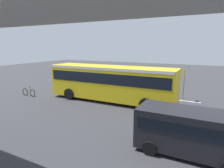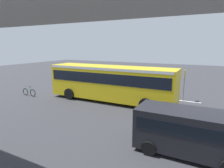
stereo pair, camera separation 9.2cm
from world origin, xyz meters
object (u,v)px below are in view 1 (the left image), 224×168
(parked_van, at_px, (191,129))
(traffic_sign, at_px, (184,80))
(city_bus, at_px, (111,81))
(bicycle_green, at_px, (29,92))

(parked_van, xyz_separation_m, traffic_sign, (1.46, -9.21, 0.71))
(city_bus, relative_size, traffic_sign, 4.12)
(city_bus, bearing_deg, bicycle_green, 14.64)
(parked_van, xyz_separation_m, bicycle_green, (15.37, -3.93, -0.81))
(parked_van, height_order, traffic_sign, traffic_sign)
(bicycle_green, xyz_separation_m, traffic_sign, (-13.91, -5.29, 1.52))
(parked_van, distance_m, bicycle_green, 15.88)
(bicycle_green, distance_m, traffic_sign, 14.96)
(parked_van, distance_m, traffic_sign, 9.35)
(city_bus, height_order, bicycle_green, city_bus)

